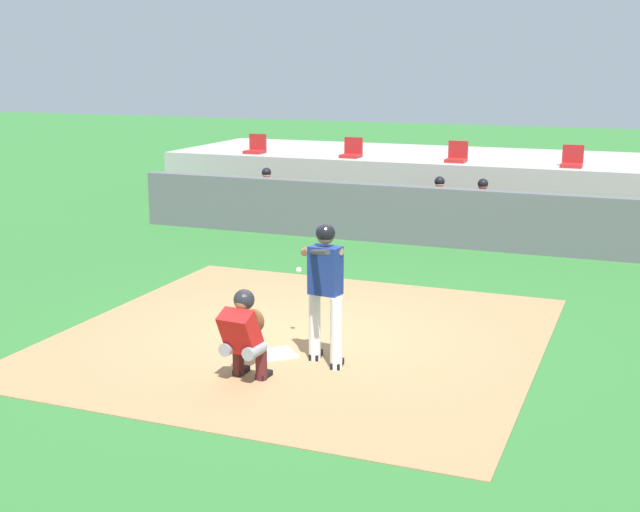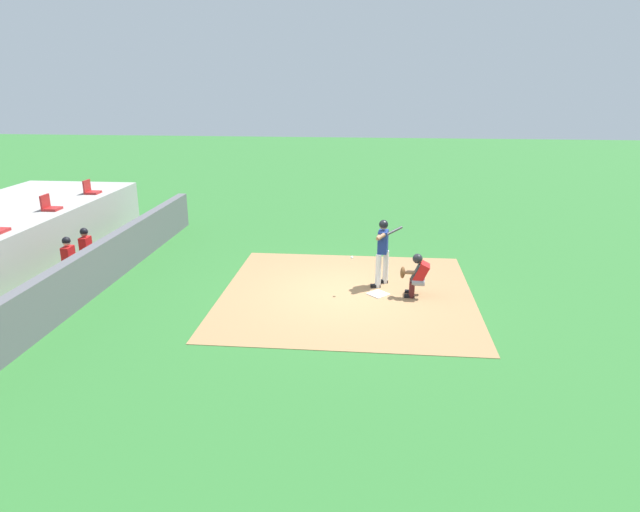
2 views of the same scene
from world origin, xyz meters
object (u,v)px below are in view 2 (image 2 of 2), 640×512
catcher_crouched (416,274)px  dugout_player_1 (73,259)px  home_plate (378,294)px  stadium_seat_4 (91,190)px  batter_at_plate (383,249)px  dugout_player_2 (90,249)px  stadium_seat_3 (49,206)px

catcher_crouched → dugout_player_1: dugout_player_1 is taller
home_plate → stadium_seat_4: bearing=62.9°
catcher_crouched → batter_at_plate: bearing=51.4°
home_plate → catcher_crouched: size_ratio=0.22×
dugout_player_1 → dugout_player_2: bearing=0.0°
batter_at_plate → home_plate: bearing=172.9°
stadium_seat_3 → stadium_seat_4: size_ratio=1.00×
batter_at_plate → dugout_player_2: (0.31, 8.23, -0.36)m
home_plate → batter_at_plate: size_ratio=0.24×
catcher_crouched → stadium_seat_4: 12.30m
catcher_crouched → dugout_player_1: size_ratio=1.55×
catcher_crouched → stadium_seat_3: (2.59, 11.12, 0.93)m
batter_at_plate → stadium_seat_4: stadium_seat_4 is taller
dugout_player_1 → catcher_crouched: bearing=-90.4°
dugout_player_1 → batter_at_plate: bearing=-85.7°
batter_at_plate → dugout_player_2: batter_at_plate is taller
dugout_player_1 → dugout_player_2: 0.93m
dugout_player_2 → stadium_seat_3: stadium_seat_3 is taller
stadium_seat_3 → dugout_player_1: bearing=-141.2°
home_plate → stadium_seat_4: 11.53m
home_plate → batter_at_plate: (0.69, -0.09, 1.01)m
batter_at_plate → dugout_player_2: 8.24m
dugout_player_2 → stadium_seat_3: size_ratio=2.71×
stadium_seat_4 → batter_at_plate: bearing=-113.7°
dugout_player_1 → stadium_seat_3: size_ratio=2.71×
dugout_player_2 → stadium_seat_4: stadium_seat_4 is taller
dugout_player_1 → stadium_seat_4: stadium_seat_4 is taller
home_plate → dugout_player_1: size_ratio=0.34×
batter_at_plate → catcher_crouched: 1.17m
dugout_player_1 → dugout_player_2: same height
dugout_player_2 → stadium_seat_3: bearing=51.8°
dugout_player_1 → stadium_seat_3: stadium_seat_3 is taller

